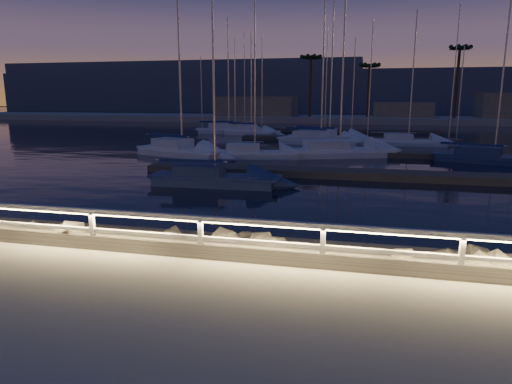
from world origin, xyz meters
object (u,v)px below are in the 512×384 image
sailboat_c (337,151)px  sailboat_f (252,153)px  sailboat_h (490,157)px  sailboat_n (227,130)px  sailboat_j (319,140)px  sailboat_b (212,177)px  guard_rail (278,232)px  sailboat_k (406,141)px  sailboat_i (250,131)px  sailboat_g (327,137)px  sailboat_a (180,150)px

sailboat_c → sailboat_f: (-6.06, -2.37, -0.05)m
sailboat_h → sailboat_n: bearing=161.6°
sailboat_f → sailboat_j: size_ratio=0.81×
sailboat_c → sailboat_n: sailboat_c is taller
sailboat_f → sailboat_b: bearing=-100.3°
sailboat_j → guard_rail: bearing=-68.4°
sailboat_j → sailboat_n: sailboat_j is taller
sailboat_b → sailboat_k: size_ratio=0.95×
guard_rail → sailboat_b: bearing=115.6°
sailboat_i → sailboat_h: bearing=-24.6°
sailboat_h → sailboat_c: bearing=-164.1°
sailboat_g → sailboat_i: bearing=166.8°
sailboat_h → sailboat_n: (-25.37, 20.74, 0.05)m
sailboat_a → sailboat_k: size_ratio=1.12×
sailboat_g → sailboat_h: bearing=-27.4°
sailboat_a → sailboat_k: 21.45m
sailboat_b → sailboat_f: (-0.47, 10.65, 0.00)m
sailboat_f → sailboat_g: bearing=60.3°
sailboat_a → sailboat_c: 12.05m
sailboat_i → sailboat_j: 13.25m
sailboat_f → sailboat_k: size_ratio=0.95×
sailboat_g → sailboat_h: 17.84m
sailboat_f → sailboat_j: 11.65m
sailboat_c → sailboat_h: size_ratio=1.10×
sailboat_b → sailboat_g: sailboat_g is taller
guard_rail → sailboat_i: bearing=105.0°
sailboat_b → sailboat_c: bearing=65.3°
sailboat_a → sailboat_f: size_ratio=1.18×
sailboat_g → sailboat_j: sailboat_j is taller
sailboat_a → sailboat_b: bearing=-38.9°
sailboat_g → sailboat_k: bearing=3.0°
sailboat_c → sailboat_i: 21.48m
sailboat_k → sailboat_n: size_ratio=0.88×
sailboat_b → sailboat_j: 21.91m
sailboat_b → sailboat_h: size_ratio=0.87×
guard_rail → sailboat_n: bearing=108.5°
sailboat_k → sailboat_n: sailboat_n is taller
sailboat_f → sailboat_h: 16.69m
sailboat_b → sailboat_f: sailboat_f is taller
sailboat_f → sailboat_g: 15.03m
sailboat_c → sailboat_g: 12.15m
sailboat_b → sailboat_k: (11.41, 22.86, -0.01)m
sailboat_j → sailboat_n: (-12.55, 11.18, -0.01)m
sailboat_a → sailboat_f: (5.76, -0.02, -0.07)m
sailboat_c → sailboat_k: size_ratio=1.21×
sailboat_g → sailboat_j: bearing=-80.0°
sailboat_k → sailboat_a: bearing=-146.1°
sailboat_b → sailboat_i: sailboat_i is taller
sailboat_h → sailboat_i: (-22.01, 19.10, 0.03)m
sailboat_b → sailboat_g: bearing=79.7°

